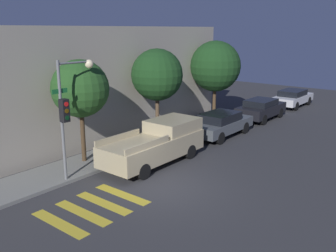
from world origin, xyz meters
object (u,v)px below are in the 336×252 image
at_px(tree_midblock, 157,75).
at_px(tree_far_end, 215,66).
at_px(pickup_truck, 157,143).
at_px(sedan_middle, 261,109).
at_px(tree_near_corner, 80,89).
at_px(sedan_far_end, 293,97).
at_px(sedan_near_corner, 220,124).
at_px(traffic_light_pole, 70,102).

height_order(tree_midblock, tree_far_end, tree_far_end).
xyz_separation_m(pickup_truck, tree_midblock, (3.01, 2.54, 2.70)).
relative_size(pickup_truck, tree_far_end, 1.00).
height_order(sedan_middle, tree_far_end, tree_far_end).
bearing_deg(tree_far_end, tree_near_corner, -180.00).
bearing_deg(tree_near_corner, tree_midblock, 0.00).
xyz_separation_m(sedan_far_end, tree_far_end, (-7.87, 2.54, 2.95)).
bearing_deg(sedan_near_corner, sedan_far_end, 0.00).
relative_size(traffic_light_pole, sedan_middle, 1.14).
xyz_separation_m(traffic_light_pole, pickup_truck, (3.82, -1.27, -2.37)).
bearing_deg(tree_far_end, traffic_light_pole, -174.33).
height_order(traffic_light_pole, tree_far_end, tree_far_end).
relative_size(pickup_truck, sedan_near_corner, 1.17).
bearing_deg(pickup_truck, sedan_near_corner, -0.00).
height_order(pickup_truck, sedan_middle, pickup_truck).
bearing_deg(sedan_near_corner, tree_far_end, 37.29).
bearing_deg(sedan_middle, tree_far_end, 128.90).
height_order(pickup_truck, sedan_far_end, pickup_truck).
bearing_deg(tree_near_corner, sedan_middle, -10.76).
bearing_deg(pickup_truck, traffic_light_pole, 161.65).
height_order(traffic_light_pole, sedan_far_end, traffic_light_pole).
xyz_separation_m(sedan_near_corner, tree_midblock, (-2.70, 2.54, 2.90)).
bearing_deg(tree_near_corner, traffic_light_pole, -140.38).
bearing_deg(tree_far_end, sedan_far_end, -17.93).
bearing_deg(sedan_middle, sedan_near_corner, -180.00).
xyz_separation_m(traffic_light_pole, sedan_middle, (14.93, -1.27, -2.55)).
bearing_deg(sedan_near_corner, pickup_truck, 180.00).
bearing_deg(traffic_light_pole, sedan_near_corner, -7.57).
height_order(sedan_near_corner, tree_near_corner, tree_near_corner).
bearing_deg(tree_far_end, tree_midblock, -180.00).
bearing_deg(tree_midblock, sedan_near_corner, -43.29).
distance_m(traffic_light_pole, tree_far_end, 12.95).
xyz_separation_m(pickup_truck, tree_far_end, (9.06, 2.54, 2.73)).
height_order(sedan_middle, tree_near_corner, tree_near_corner).
distance_m(sedan_far_end, tree_far_end, 8.78).
bearing_deg(sedan_middle, traffic_light_pole, 175.15).
bearing_deg(sedan_far_end, tree_midblock, 169.63).
bearing_deg(tree_midblock, traffic_light_pole, -169.41).
bearing_deg(traffic_light_pole, sedan_middle, -4.85).
xyz_separation_m(traffic_light_pole, sedan_near_corner, (9.54, -1.27, -2.57)).
bearing_deg(sedan_middle, tree_midblock, 162.55).
height_order(sedan_near_corner, tree_far_end, tree_far_end).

